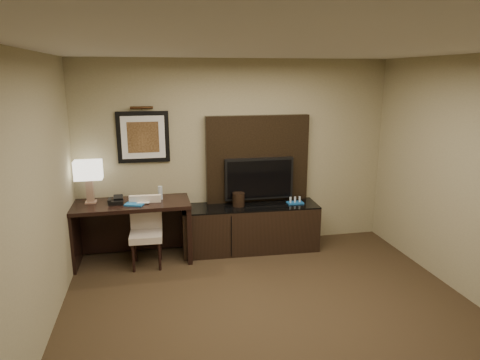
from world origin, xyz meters
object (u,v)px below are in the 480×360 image
object	(u,v)px
water_bottle	(160,193)
tv	(259,179)
credenza	(250,228)
table_lamp	(89,181)
desk_chair	(146,235)
desk_phone	(116,200)
minibar_tray	(295,201)
ice_bucket	(239,199)
desk	(133,232)

from	to	relation	value
water_bottle	tv	bearing A→B (deg)	4.54
credenza	table_lamp	bearing A→B (deg)	-179.22
desk_chair	desk_phone	size ratio (longest dim) A/B	4.69
credenza	water_bottle	size ratio (longest dim) A/B	10.55
credenza	minibar_tray	distance (m)	0.76
desk_chair	water_bottle	world-z (taller)	water_bottle
desk_chair	ice_bucket	bearing A→B (deg)	14.39
minibar_tray	desk	bearing A→B (deg)	-179.50
desk_phone	minibar_tray	distance (m)	2.49
water_bottle	ice_bucket	bearing A→B (deg)	-0.69
credenza	tv	distance (m)	0.72
tv	desk_phone	world-z (taller)	tv
tv	desk	bearing A→B (deg)	-173.97
credenza	table_lamp	size ratio (longest dim) A/B	3.34
desk	minibar_tray	distance (m)	2.32
minibar_tray	ice_bucket	bearing A→B (deg)	176.87
table_lamp	desk_phone	bearing A→B (deg)	-20.85
desk_phone	minibar_tray	size ratio (longest dim) A/B	0.79
tv	table_lamp	size ratio (longest dim) A/B	1.73
credenza	ice_bucket	bearing A→B (deg)	177.11
desk	ice_bucket	distance (m)	1.52
credenza	tv	xyz separation A→B (m)	(0.16, 0.14, 0.69)
desk	ice_bucket	world-z (taller)	ice_bucket
desk	ice_bucket	size ratio (longest dim) A/B	8.00
tv	desk_chair	size ratio (longest dim) A/B	1.15
desk_phone	ice_bucket	bearing A→B (deg)	2.52
tv	desk_phone	size ratio (longest dim) A/B	5.41
credenza	tv	world-z (taller)	tv
desk_chair	minibar_tray	world-z (taller)	desk_chair
tv	water_bottle	distance (m)	1.42
desk	desk_chair	xyz separation A→B (m)	(0.18, -0.21, 0.02)
desk	minibar_tray	world-z (taller)	desk
credenza	desk_phone	bearing A→B (deg)	-175.54
desk_chair	minibar_tray	distance (m)	2.15
desk	tv	size ratio (longest dim) A/B	1.54
desk	credenza	xyz separation A→B (m)	(1.64, 0.05, -0.08)
desk_chair	desk_phone	distance (m)	0.60
table_lamp	water_bottle	world-z (taller)	table_lamp
desk	credenza	world-z (taller)	desk
table_lamp	water_bottle	bearing A→B (deg)	-1.74
tv	desk_chair	world-z (taller)	tv
ice_bucket	desk_chair	bearing A→B (deg)	-167.97
desk	table_lamp	distance (m)	0.88
desk	water_bottle	xyz separation A→B (m)	(0.39, 0.08, 0.50)
tv	desk_chair	xyz separation A→B (m)	(-1.62, -0.40, -0.59)
table_lamp	ice_bucket	distance (m)	2.02
desk_chair	desk_phone	world-z (taller)	desk_phone
tv	desk_phone	bearing A→B (deg)	-173.96
desk_chair	water_bottle	xyz separation A→B (m)	(0.21, 0.29, 0.48)
desk	desk_chair	size ratio (longest dim) A/B	1.78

